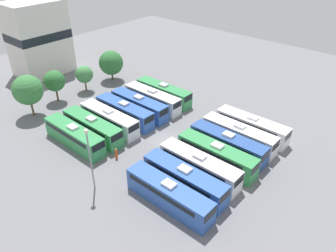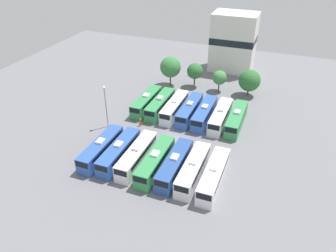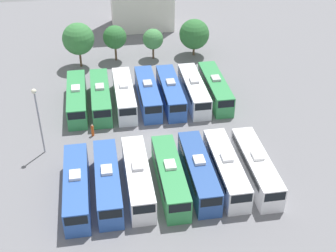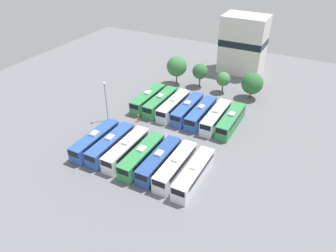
% 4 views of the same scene
% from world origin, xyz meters
% --- Properties ---
extents(ground_plane, '(116.45, 116.45, 0.00)m').
position_xyz_m(ground_plane, '(0.00, 0.00, 0.00)').
color(ground_plane, slate).
extents(bus_0, '(2.63, 11.93, 3.42)m').
position_xyz_m(bus_0, '(-10.18, -9.50, 1.68)').
color(bus_0, '#2D56A8').
rests_on(bus_0, ground_plane).
extents(bus_1, '(2.63, 11.93, 3.42)m').
position_xyz_m(bus_1, '(-6.80, -9.18, 1.68)').
color(bus_1, '#2D56A8').
rests_on(bus_1, ground_plane).
extents(bus_2, '(2.63, 11.93, 3.42)m').
position_xyz_m(bus_2, '(-3.44, -9.03, 1.68)').
color(bus_2, silver).
rests_on(bus_2, ground_plane).
extents(bus_3, '(2.63, 11.93, 3.42)m').
position_xyz_m(bus_3, '(0.13, -9.42, 1.68)').
color(bus_3, '#338C4C').
rests_on(bus_3, ground_plane).
extents(bus_4, '(2.63, 11.93, 3.42)m').
position_xyz_m(bus_4, '(3.45, -9.12, 1.68)').
color(bus_4, '#284C93').
rests_on(bus_4, ground_plane).
extents(bus_5, '(2.63, 11.93, 3.42)m').
position_xyz_m(bus_5, '(6.63, -9.11, 1.68)').
color(bus_5, silver).
rests_on(bus_5, ground_plane).
extents(bus_6, '(2.63, 11.93, 3.42)m').
position_xyz_m(bus_6, '(10.12, -9.42, 1.68)').
color(bus_6, white).
rests_on(bus_6, ground_plane).
extents(bus_7, '(2.63, 11.93, 3.42)m').
position_xyz_m(bus_7, '(-10.08, 9.66, 1.68)').
color(bus_7, '#338C4C').
rests_on(bus_7, ground_plane).
extents(bus_8, '(2.63, 11.93, 3.42)m').
position_xyz_m(bus_8, '(-6.73, 9.56, 1.68)').
color(bus_8, '#338C4C').
rests_on(bus_8, ground_plane).
extents(bus_9, '(2.63, 11.93, 3.42)m').
position_xyz_m(bus_9, '(-3.36, 9.50, 1.68)').
color(bus_9, silver).
rests_on(bus_9, ground_plane).
extents(bus_10, '(2.63, 11.93, 3.42)m').
position_xyz_m(bus_10, '(0.06, 9.46, 1.68)').
color(bus_10, '#2D56A8').
rests_on(bus_10, ground_plane).
extents(bus_11, '(2.63, 11.93, 3.42)m').
position_xyz_m(bus_11, '(3.38, 9.27, 1.68)').
color(bus_11, '#2D56A8').
rests_on(bus_11, ground_plane).
extents(bus_12, '(2.63, 11.93, 3.42)m').
position_xyz_m(bus_12, '(6.80, 9.21, 1.68)').
color(bus_12, silver).
rests_on(bus_12, ground_plane).
extents(bus_13, '(2.63, 11.93, 3.42)m').
position_xyz_m(bus_13, '(10.05, 9.36, 1.68)').
color(bus_13, '#338C4C').
rests_on(bus_13, ground_plane).
extents(worker_person, '(0.36, 0.36, 1.71)m').
position_xyz_m(worker_person, '(-8.18, 2.29, 0.79)').
color(worker_person, '#CC4C19').
rests_on(worker_person, ground_plane).
extents(light_pole, '(0.60, 0.60, 9.01)m').
position_xyz_m(light_pole, '(-14.24, -0.33, 5.99)').
color(light_pole, gray).
rests_on(light_pole, ground_plane).
extents(tree_0, '(5.19, 5.19, 7.52)m').
position_xyz_m(tree_0, '(-9.47, 23.04, 4.92)').
color(tree_0, brown).
rests_on(tree_0, ground_plane).
extents(tree_1, '(3.95, 3.95, 6.16)m').
position_xyz_m(tree_1, '(-3.51, 24.49, 4.17)').
color(tree_1, brown).
rests_on(tree_1, ground_plane).
extents(tree_2, '(3.49, 3.49, 5.31)m').
position_xyz_m(tree_2, '(2.87, 24.10, 3.56)').
color(tree_2, brown).
rests_on(tree_2, ground_plane).
extents(tree_3, '(5.15, 5.15, 6.47)m').
position_xyz_m(tree_3, '(10.02, 24.25, 3.89)').
color(tree_3, brown).
rests_on(tree_3, ground_plane).
extents(depot_building, '(11.68, 8.19, 15.64)m').
position_xyz_m(depot_building, '(2.74, 39.16, 7.90)').
color(depot_building, silver).
rests_on(depot_building, ground_plane).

